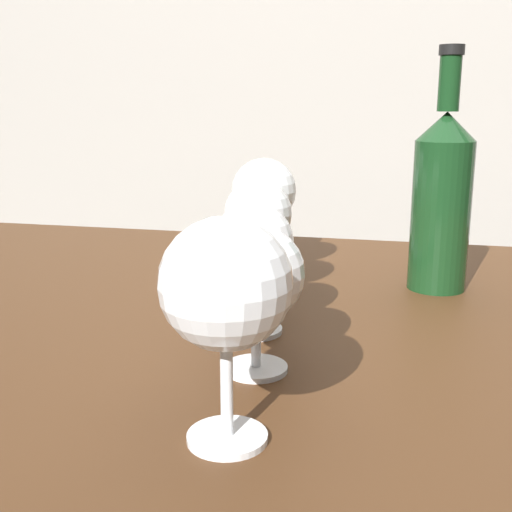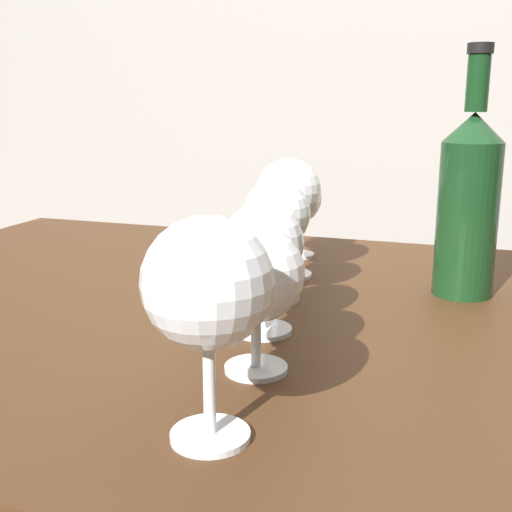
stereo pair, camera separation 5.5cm
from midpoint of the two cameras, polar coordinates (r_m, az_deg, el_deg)
The scene contains 8 objects.
dining_table at distance 0.77m, azimuth 4.05°, elevation -11.32°, with size 1.40×0.81×0.72m.
wine_glass_port at distance 0.43m, azimuth -6.35°, elevation -2.98°, with size 0.09×0.09×0.16m.
wine_glass_empty at distance 0.56m, azimuth -2.84°, elevation -1.86°, with size 0.09×0.09×0.13m.
wine_glass_white at distance 0.65m, azimuth -2.69°, elevation 0.98°, with size 0.08×0.08×0.14m.
wine_glass_chardonnay at distance 0.76m, azimuth -1.90°, elevation 3.48°, with size 0.08×0.08×0.15m.
wine_glass_merlot at distance 0.86m, azimuth -1.13°, elevation 5.57°, with size 0.09×0.09×0.16m.
wine_glass_rose at distance 0.98m, azimuth -0.63°, elevation 4.93°, with size 0.08×0.08×0.13m.
wine_bottle at distance 0.83m, azimuth 14.27°, elevation 5.04°, with size 0.07×0.07×0.30m.
Camera 1 is at (0.08, -0.69, 0.95)m, focal length 45.27 mm.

